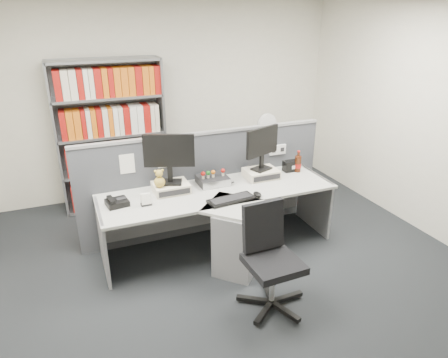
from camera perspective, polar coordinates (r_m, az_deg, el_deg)
name	(u,v)px	position (r m, az deg, el deg)	size (l,w,h in m)	color
ground	(248,287)	(4.19, 3.46, -14.95)	(5.50, 5.50, 0.00)	#24272B
room_shell	(254,110)	(3.41, 4.17, 9.67)	(5.04, 5.54, 2.72)	silver
partition	(206,182)	(4.87, -2.61, -0.43)	(3.00, 0.08, 1.27)	#41444A
desk	(226,220)	(4.40, 0.27, -5.85)	(2.60, 1.20, 0.72)	#B2B4AD
monitor_riser_left	(171,188)	(4.45, -7.47, -1.20)	(0.38, 0.31, 0.10)	beige
monitor_riser_right	(261,173)	(4.81, 5.26, 0.78)	(0.38, 0.31, 0.10)	beige
monitor_left	(169,155)	(4.31, -7.72, 3.42)	(0.52, 0.24, 0.55)	black
monitor_right	(262,145)	(4.69, 5.40, 4.80)	(0.48, 0.23, 0.51)	black
desktop_pc	(213,180)	(4.62, -1.60, -0.16)	(0.33, 0.30, 0.09)	black
figurines	(212,173)	(4.56, -1.72, 0.84)	(0.29, 0.05, 0.09)	beige
keyboard	(231,199)	(4.22, 1.03, -2.89)	(0.52, 0.24, 0.03)	black
mouse	(257,194)	(4.33, 4.71, -2.17)	(0.08, 0.12, 0.05)	black
desk_phone	(117,202)	(4.25, -14.88, -3.18)	(0.24, 0.22, 0.09)	black
desk_calendar	(146,200)	(4.18, -10.95, -2.96)	(0.11, 0.08, 0.13)	black
plush_toy	(159,180)	(4.32, -9.07, -0.09)	(0.12, 0.12, 0.20)	gold
speaker	(291,166)	(5.05, 9.43, 1.84)	(0.20, 0.11, 0.13)	black
cola_bottle	(298,164)	(5.03, 10.35, 2.11)	(0.08, 0.08, 0.27)	#3F190A
shelving_unit	(112,137)	(5.68, -15.49, 5.66)	(1.41, 0.40, 2.00)	gray
filing_cabinet	(265,171)	(6.06, 5.74, 1.19)	(0.45, 0.61, 0.70)	gray
desk_fan	(266,127)	(5.85, 5.99, 7.31)	(0.30, 0.18, 0.51)	white
office_chair	(269,255)	(3.74, 6.41, -10.56)	(0.62, 0.64, 0.96)	silver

